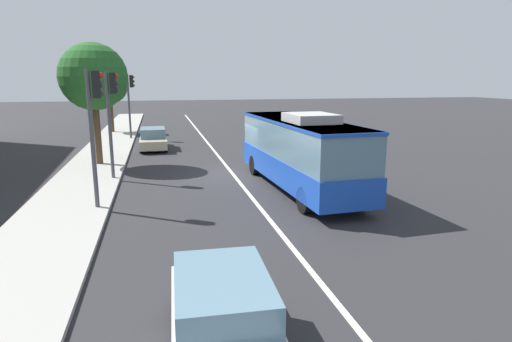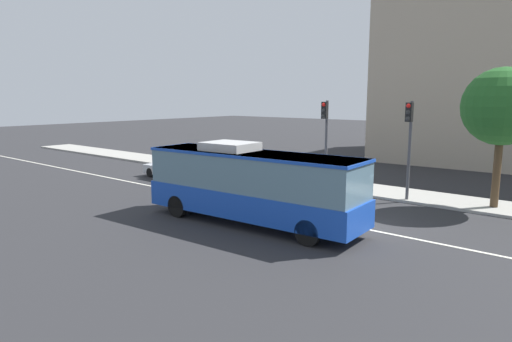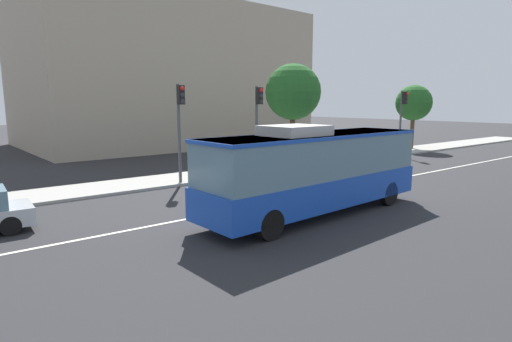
{
  "view_description": "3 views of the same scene",
  "coord_description": "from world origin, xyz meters",
  "px_view_note": "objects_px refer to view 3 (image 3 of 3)",
  "views": [
    {
      "loc": [
        -21.47,
        3.66,
        4.85
      ],
      "look_at": [
        -5.05,
        -0.08,
        1.23
      ],
      "focal_mm": 30.13,
      "sensor_mm": 36.0,
      "label": 1
    },
    {
      "loc": [
        8.5,
        -16.76,
        5.42
      ],
      "look_at": [
        -5.6,
        0.28,
        1.76
      ],
      "focal_mm": 31.63,
      "sensor_mm": 36.0,
      "label": 2
    },
    {
      "loc": [
        -14.85,
        -13.1,
        4.24
      ],
      "look_at": [
        -5.79,
        -1.44,
        1.78
      ],
      "focal_mm": 28.7,
      "sensor_mm": 36.0,
      "label": 3
    }
  ],
  "objects_px": {
    "sedan_beige": "(378,154)",
    "transit_bus": "(315,168)",
    "traffic_light_near_corner": "(180,117)",
    "traffic_light_mid_block": "(258,115)",
    "street_tree_kerbside_left": "(414,103)",
    "street_tree_kerbside_centre": "(293,92)",
    "traffic_light_far_corner": "(403,112)"
  },
  "relations": [
    {
      "from": "transit_bus",
      "to": "traffic_light_near_corner",
      "type": "bearing_deg",
      "value": 96.27
    },
    {
      "from": "traffic_light_near_corner",
      "to": "traffic_light_mid_block",
      "type": "height_order",
      "value": "same"
    },
    {
      "from": "transit_bus",
      "to": "traffic_light_mid_block",
      "type": "bearing_deg",
      "value": 62.97
    },
    {
      "from": "traffic_light_near_corner",
      "to": "street_tree_kerbside_centre",
      "type": "bearing_deg",
      "value": 94.14
    },
    {
      "from": "traffic_light_far_corner",
      "to": "traffic_light_mid_block",
      "type": "bearing_deg",
      "value": -94.06
    },
    {
      "from": "sedan_beige",
      "to": "street_tree_kerbside_left",
      "type": "bearing_deg",
      "value": -160.7
    },
    {
      "from": "street_tree_kerbside_centre",
      "to": "transit_bus",
      "type": "bearing_deg",
      "value": -128.64
    },
    {
      "from": "traffic_light_near_corner",
      "to": "traffic_light_far_corner",
      "type": "distance_m",
      "value": 19.62
    },
    {
      "from": "transit_bus",
      "to": "street_tree_kerbside_centre",
      "type": "xyz_separation_m",
      "value": [
        7.48,
        9.36,
        3.13
      ]
    },
    {
      "from": "transit_bus",
      "to": "traffic_light_mid_block",
      "type": "xyz_separation_m",
      "value": [
        3.6,
        8.13,
        1.75
      ]
    },
    {
      "from": "street_tree_kerbside_left",
      "to": "street_tree_kerbside_centre",
      "type": "distance_m",
      "value": 15.64
    },
    {
      "from": "street_tree_kerbside_centre",
      "to": "traffic_light_far_corner",
      "type": "bearing_deg",
      "value": -6.77
    },
    {
      "from": "traffic_light_far_corner",
      "to": "street_tree_kerbside_left",
      "type": "xyz_separation_m",
      "value": [
        4.85,
        2.03,
        0.67
      ]
    },
    {
      "from": "sedan_beige",
      "to": "transit_bus",
      "type": "bearing_deg",
      "value": 25.7
    },
    {
      "from": "transit_bus",
      "to": "sedan_beige",
      "type": "distance_m",
      "value": 14.5
    },
    {
      "from": "sedan_beige",
      "to": "traffic_light_far_corner",
      "type": "relative_size",
      "value": 0.87
    },
    {
      "from": "transit_bus",
      "to": "street_tree_kerbside_left",
      "type": "height_order",
      "value": "street_tree_kerbside_left"
    },
    {
      "from": "street_tree_kerbside_left",
      "to": "traffic_light_far_corner",
      "type": "bearing_deg",
      "value": -157.25
    },
    {
      "from": "transit_bus",
      "to": "traffic_light_near_corner",
      "type": "xyz_separation_m",
      "value": [
        -1.37,
        8.25,
        1.75
      ]
    },
    {
      "from": "traffic_light_near_corner",
      "to": "street_tree_kerbside_centre",
      "type": "relative_size",
      "value": 0.76
    },
    {
      "from": "transit_bus",
      "to": "traffic_light_far_corner",
      "type": "height_order",
      "value": "traffic_light_far_corner"
    },
    {
      "from": "sedan_beige",
      "to": "traffic_light_near_corner",
      "type": "relative_size",
      "value": 0.87
    },
    {
      "from": "transit_bus",
      "to": "sedan_beige",
      "type": "bearing_deg",
      "value": 23.25
    },
    {
      "from": "traffic_light_near_corner",
      "to": "traffic_light_far_corner",
      "type": "bearing_deg",
      "value": 86.49
    },
    {
      "from": "traffic_light_mid_block",
      "to": "street_tree_kerbside_centre",
      "type": "xyz_separation_m",
      "value": [
        3.88,
        1.23,
        1.37
      ]
    },
    {
      "from": "sedan_beige",
      "to": "street_tree_kerbside_centre",
      "type": "bearing_deg",
      "value": -28.93
    },
    {
      "from": "sedan_beige",
      "to": "street_tree_kerbside_left",
      "type": "relative_size",
      "value": 0.77
    },
    {
      "from": "transit_bus",
      "to": "traffic_light_mid_block",
      "type": "relative_size",
      "value": 1.95
    },
    {
      "from": "sedan_beige",
      "to": "traffic_light_mid_block",
      "type": "xyz_separation_m",
      "value": [
        -9.35,
        1.7,
        2.84
      ]
    },
    {
      "from": "traffic_light_far_corner",
      "to": "traffic_light_near_corner",
      "type": "bearing_deg",
      "value": -94.36
    },
    {
      "from": "sedan_beige",
      "to": "traffic_light_mid_block",
      "type": "relative_size",
      "value": 0.87
    },
    {
      "from": "transit_bus",
      "to": "sedan_beige",
      "type": "relative_size",
      "value": 2.24
    }
  ]
}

